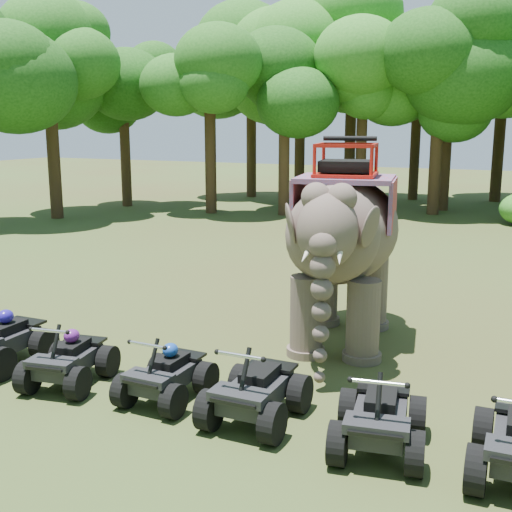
{
  "coord_description": "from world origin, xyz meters",
  "views": [
    {
      "loc": [
        5.15,
        -9.86,
        4.45
      ],
      "look_at": [
        0.0,
        1.2,
        1.9
      ],
      "focal_mm": 45.0,
      "sensor_mm": 36.0,
      "label": 1
    }
  ],
  "objects": [
    {
      "name": "ground",
      "position": [
        0.0,
        0.0,
        0.0
      ],
      "size": [
        110.0,
        110.0,
        0.0
      ],
      "primitive_type": "plane",
      "color": "#47381E",
      "rests_on": "ground"
    },
    {
      "name": "elephant",
      "position": [
        1.38,
        2.4,
        2.07
      ],
      "size": [
        2.99,
        5.23,
        4.15
      ],
      "primitive_type": null,
      "rotation": [
        0.0,
        0.0,
        0.17
      ],
      "color": "brown",
      "rests_on": "ground"
    },
    {
      "name": "atv_0",
      "position": [
        -3.91,
        -1.6,
        0.64
      ],
      "size": [
        1.29,
        1.75,
        1.27
      ],
      "primitive_type": null,
      "rotation": [
        0.0,
        0.0,
        0.02
      ],
      "color": "black",
      "rests_on": "ground"
    },
    {
      "name": "atv_1",
      "position": [
        -2.17,
        -1.78,
        0.59
      ],
      "size": [
        1.41,
        1.76,
        1.18
      ],
      "primitive_type": null,
      "rotation": [
        0.0,
        0.0,
        0.17
      ],
      "color": "black",
      "rests_on": "ground"
    },
    {
      "name": "atv_2",
      "position": [
        -0.3,
        -1.61,
        0.57
      ],
      "size": [
        1.15,
        1.56,
        1.14
      ],
      "primitive_type": null,
      "rotation": [
        0.0,
        0.0,
        -0.01
      ],
      "color": "black",
      "rests_on": "ground"
    },
    {
      "name": "atv_3",
      "position": [
        1.33,
        -1.65,
        0.63
      ],
      "size": [
        1.26,
        1.72,
        1.27
      ],
      "primitive_type": null,
      "rotation": [
        0.0,
        0.0,
        0.01
      ],
      "color": "black",
      "rests_on": "ground"
    },
    {
      "name": "atv_4",
      "position": [
        3.25,
        -1.74,
        0.62
      ],
      "size": [
        1.49,
        1.87,
        1.25
      ],
      "primitive_type": null,
      "rotation": [
        0.0,
        0.0,
        0.17
      ],
      "color": "black",
      "rests_on": "ground"
    },
    {
      "name": "tree_0",
      "position": [
        0.0,
        24.07,
        3.64
      ],
      "size": [
        5.09,
        5.09,
        7.27
      ],
      "primitive_type": null,
      "color": "#195114",
      "rests_on": "ground"
    },
    {
      "name": "tree_28",
      "position": [
        -16.15,
        13.5,
        4.6
      ],
      "size": [
        6.44,
        6.44,
        9.2
      ],
      "primitive_type": null,
      "color": "#195114",
      "rests_on": "ground"
    },
    {
      "name": "tree_29",
      "position": [
        -15.83,
        18.6,
        3.92
      ],
      "size": [
        5.49,
        5.49,
        7.84
      ],
      "primitive_type": null,
      "color": "#195114",
      "rests_on": "ground"
    },
    {
      "name": "tree_30",
      "position": [
        -10.37,
        18.14,
        4.24
      ],
      "size": [
        5.94,
        5.94,
        8.49
      ],
      "primitive_type": null,
      "color": "#195114",
      "rests_on": "ground"
    },
    {
      "name": "tree_31",
      "position": [
        -6.8,
        18.99,
        3.89
      ],
      "size": [
        5.44,
        5.44,
        7.77
      ],
      "primitive_type": null,
      "color": "#195114",
      "rests_on": "ground"
    },
    {
      "name": "tree_32",
      "position": [
        -3.87,
        22.06,
        3.96
      ],
      "size": [
        5.55,
        5.55,
        7.93
      ],
      "primitive_type": null,
      "color": "#195114",
      "rests_on": "ground"
    },
    {
      "name": "tree_33",
      "position": [
        -0.22,
        22.34,
        4.72
      ],
      "size": [
        6.61,
        6.61,
        9.44
      ],
      "primitive_type": null,
      "color": "#195114",
      "rests_on": "ground"
    },
    {
      "name": "tree_34",
      "position": [
        2.08,
        29.19,
        5.39
      ],
      "size": [
        7.54,
        7.54,
        10.77
      ],
      "primitive_type": null,
      "color": "#195114",
      "rests_on": "ground"
    },
    {
      "name": "tree_36",
      "position": [
        -8.25,
        24.8,
        4.71
      ],
      "size": [
        6.6,
        6.6,
        9.43
      ],
      "primitive_type": null,
      "color": "#195114",
      "rests_on": "ground"
    },
    {
      "name": "tree_39",
      "position": [
        -11.62,
        25.46,
        4.75
      ],
      "size": [
        6.66,
        6.66,
        9.51
      ],
      "primitive_type": null,
      "color": "#195114",
      "rests_on": "ground"
    },
    {
      "name": "tree_43",
      "position": [
        -5.7,
        26.19,
        5.38
      ],
      "size": [
        7.54,
        7.54,
        10.77
      ],
      "primitive_type": null,
      "color": "#195114",
      "rests_on": "ground"
    },
    {
      "name": "tree_44",
      "position": [
        -2.38,
        28.15,
        4.35
      ],
      "size": [
        6.08,
        6.08,
        8.69
      ],
      "primitive_type": null,
      "color": "#195114",
      "rests_on": "ground"
    }
  ]
}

